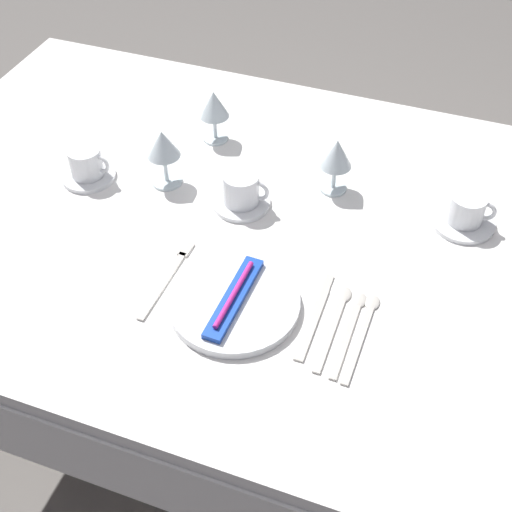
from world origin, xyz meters
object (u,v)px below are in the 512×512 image
Objects in this scene: wine_glass_centre at (163,147)px; dinner_knife at (314,318)px; fork_outer at (169,276)px; wine_glass_right at (336,156)px; spoon_soup at (336,317)px; coffee_cup_left at (467,208)px; coffee_cup_far at (242,188)px; spoon_tea at (364,327)px; wine_glass_left at (214,106)px; spoon_dessert at (351,323)px; coffee_cup_right at (86,162)px; toothbrush_package at (234,297)px; dinner_plate at (234,303)px.

dinner_knife is at bearing -32.37° from wine_glass_centre.
wine_glass_right reaches higher than fork_outer.
coffee_cup_left reaches higher than spoon_soup.
coffee_cup_far is 0.75× the size of wine_glass_centre.
coffee_cup_left is 0.75× the size of wine_glass_right.
wine_glass_left is at bearing 136.76° from spoon_tea.
coffee_cup_far is (-0.31, 0.24, 0.04)m from spoon_dessert.
spoon_dessert is 2.17× the size of coffee_cup_right.
spoon_dessert is at bearing 179.29° from spoon_tea.
wine_glass_right is (0.17, 0.12, 0.05)m from coffee_cup_far.
wine_glass_centre reaches higher than spoon_dessert.
spoon_dessert reaches higher than dinner_knife.
coffee_cup_right is 0.71× the size of wine_glass_centre.
toothbrush_package is 0.53m from coffee_cup_left.
coffee_cup_far is at bearing 139.00° from spoon_soup.
fork_outer is at bearing -79.13° from wine_glass_left.
wine_glass_right reaches higher than coffee_cup_far.
fork_outer is at bearing -179.00° from spoon_dessert.
dinner_plate is 0.15m from dinner_knife.
coffee_cup_left is at bearing 34.04° from fork_outer.
wine_glass_left reaches higher than spoon_tea.
dinner_knife is 0.64m from coffee_cup_right.
coffee_cup_left reaches higher than fork_outer.
coffee_cup_left is at bearing 69.18° from spoon_tea.
fork_outer is 1.01× the size of dinner_knife.
fork_outer is 2.12× the size of coffee_cup_far.
wine_glass_centre reaches higher than toothbrush_package.
spoon_dessert reaches higher than fork_outer.
spoon_soup is at bearing 175.98° from spoon_tea.
spoon_dessert is at bearing -6.60° from spoon_soup.
coffee_cup_left is at bearing 65.81° from spoon_dessert.
spoon_dessert is at bearing -17.69° from coffee_cup_right.
spoon_dessert is 1.54× the size of wine_glass_centre.
spoon_soup is 0.39m from coffee_cup_left.
coffee_cup_far is at bearing 133.11° from dinner_knife.
spoon_soup is 1.00× the size of spoon_dessert.
toothbrush_package is 0.19m from spoon_soup.
wine_glass_left is (-0.39, 0.46, 0.09)m from dinner_knife.
spoon_tea reaches higher than fork_outer.
spoon_dessert is 0.02m from spoon_tea.
dinner_plate is 1.89× the size of wine_glass_left.
fork_outer is 1.00× the size of spoon_tea.
wine_glass_centre is (-0.52, 0.26, 0.09)m from spoon_tea.
coffee_cup_left reaches higher than dinner_knife.
coffee_cup_left is at bearing -9.55° from wine_glass_left.
wine_glass_centre reaches higher than coffee_cup_far.
coffee_cup_left is 0.66m from wine_glass_centre.
spoon_tea is 0.41m from wine_glass_right.
coffee_cup_left is at bearing 12.43° from coffee_cup_far.
spoon_tea is at bearing -66.43° from wine_glass_right.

